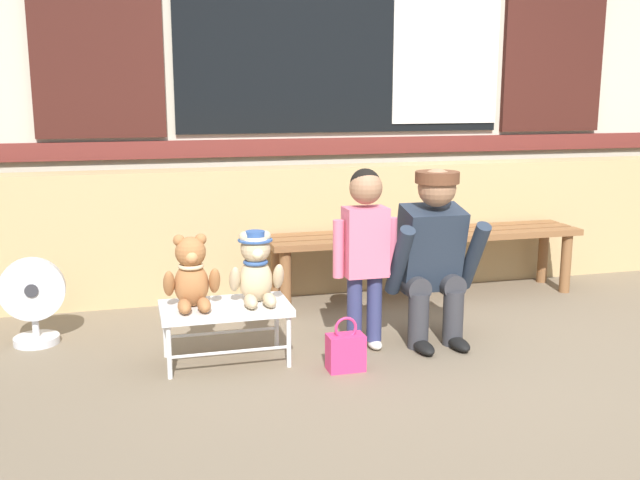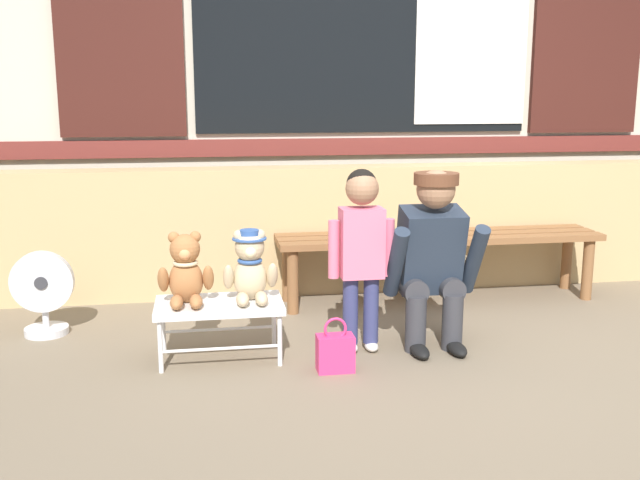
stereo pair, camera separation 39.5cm
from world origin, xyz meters
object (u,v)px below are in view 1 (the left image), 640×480
at_px(teddy_bear_plain, 191,275).
at_px(handbag_on_ground, 346,351).
at_px(small_display_bench, 225,311).
at_px(floor_fan, 33,302).
at_px(child_standing, 365,239).
at_px(wooden_bench_long, 425,242).
at_px(teddy_bear_with_hat, 256,269).
at_px(adult_crouching, 433,255).

relative_size(teddy_bear_plain, handbag_on_ground, 1.34).
distance_m(small_display_bench, floor_fan, 1.09).
relative_size(child_standing, handbag_on_ground, 3.52).
xyz_separation_m(wooden_bench_long, teddy_bear_plain, (-1.59, -0.84, 0.09)).
bearing_deg(teddy_bear_with_hat, child_standing, 0.30).
xyz_separation_m(teddy_bear_plain, floor_fan, (-0.80, 0.53, -0.23)).
bearing_deg(teddy_bear_with_hat, wooden_bench_long, 33.54).
xyz_separation_m(child_standing, adult_crouching, (0.39, 0.02, -0.11)).
bearing_deg(adult_crouching, child_standing, -177.16).
height_order(teddy_bear_plain, adult_crouching, adult_crouching).
bearing_deg(teddy_bear_with_hat, handbag_on_ground, -34.12).
height_order(teddy_bear_with_hat, adult_crouching, adult_crouching).
distance_m(wooden_bench_long, small_display_bench, 1.67).
height_order(teddy_bear_with_hat, child_standing, child_standing).
bearing_deg(handbag_on_ground, floor_fan, 152.38).
xyz_separation_m(teddy_bear_plain, handbag_on_ground, (0.71, -0.26, -0.37)).
xyz_separation_m(wooden_bench_long, floor_fan, (-2.39, -0.32, -0.13)).
xyz_separation_m(teddy_bear_plain, child_standing, (0.89, 0.00, 0.13)).
distance_m(teddy_bear_plain, floor_fan, 0.98).
bearing_deg(handbag_on_ground, adult_crouching, 26.47).
height_order(small_display_bench, floor_fan, floor_fan).
relative_size(small_display_bench, teddy_bear_with_hat, 1.76).
height_order(teddy_bear_plain, teddy_bear_with_hat, same).
relative_size(small_display_bench, handbag_on_ground, 2.35).
height_order(wooden_bench_long, teddy_bear_plain, teddy_bear_plain).
bearing_deg(wooden_bench_long, floor_fan, -172.40).
bearing_deg(child_standing, floor_fan, 162.85).
bearing_deg(wooden_bench_long, adult_crouching, -110.60).
relative_size(wooden_bench_long, floor_fan, 4.37).
distance_m(wooden_bench_long, floor_fan, 2.41).
xyz_separation_m(small_display_bench, teddy_bear_with_hat, (0.16, 0.00, 0.21)).
distance_m(small_display_bench, handbag_on_ground, 0.63).
relative_size(child_standing, floor_fan, 2.00).
relative_size(teddy_bear_with_hat, floor_fan, 0.76).
relative_size(small_display_bench, adult_crouching, 0.67).
distance_m(child_standing, handbag_on_ground, 0.59).
bearing_deg(teddy_bear_plain, small_display_bench, -0.51).
relative_size(wooden_bench_long, teddy_bear_with_hat, 5.78).
height_order(teddy_bear_with_hat, handbag_on_ground, teddy_bear_with_hat).
height_order(adult_crouching, handbag_on_ground, adult_crouching).
xyz_separation_m(small_display_bench, handbag_on_ground, (0.55, -0.26, -0.17)).
relative_size(wooden_bench_long, small_display_bench, 3.28).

